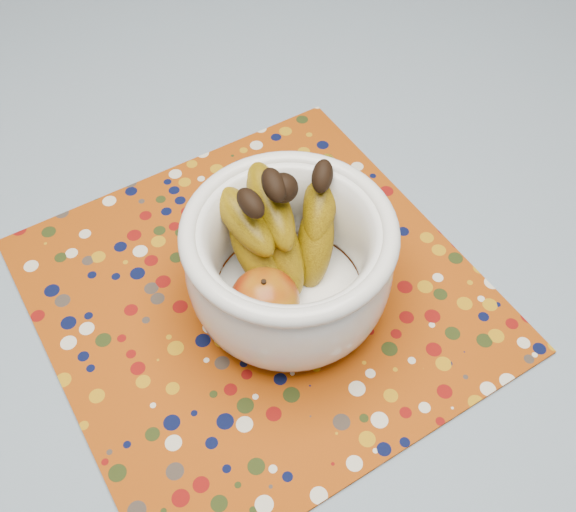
% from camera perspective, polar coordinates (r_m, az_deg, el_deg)
% --- Properties ---
extents(table, '(1.20, 1.20, 0.75)m').
position_cam_1_polar(table, '(0.82, -2.43, -4.76)').
color(table, brown).
rests_on(table, ground).
extents(tablecloth, '(1.32, 1.32, 0.01)m').
position_cam_1_polar(tablecloth, '(0.76, -2.64, -1.45)').
color(tablecloth, slate).
rests_on(tablecloth, table).
extents(placemat, '(0.57, 0.57, 0.00)m').
position_cam_1_polar(placemat, '(0.73, -2.43, -3.22)').
color(placemat, '#913907').
rests_on(placemat, tablecloth).
extents(fruit_bowl, '(0.21, 0.22, 0.16)m').
position_cam_1_polar(fruit_bowl, '(0.67, -0.11, 0.33)').
color(fruit_bowl, white).
rests_on(fruit_bowl, placemat).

